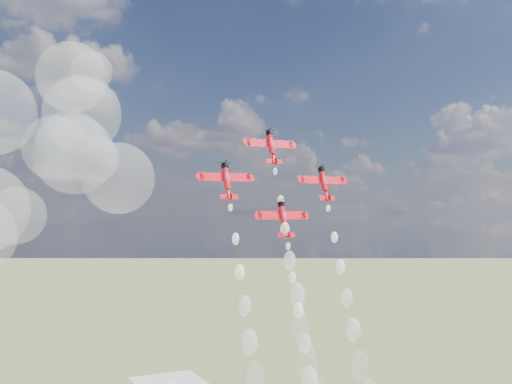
{
  "coord_description": "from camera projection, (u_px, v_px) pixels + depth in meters",
  "views": [
    {
      "loc": [
        -87.63,
        -124.92,
        75.89
      ],
      "look_at": [
        -20.43,
        7.97,
        81.09
      ],
      "focal_mm": 42.0,
      "sensor_mm": 36.0,
      "label": 1
    }
  ],
  "objects": [
    {
      "name": "plane_lead",
      "position": [
        271.0,
        146.0,
        154.87
      ],
      "size": [
        13.4,
        5.7,
        9.26
      ],
      "rotation": [
        1.24,
        0.0,
        0.0
      ],
      "color": "red",
      "rests_on": "ground"
    },
    {
      "name": "plane_left",
      "position": [
        227.0,
        180.0,
        145.38
      ],
      "size": [
        13.4,
        5.7,
        9.26
      ],
      "rotation": [
        1.24,
        0.0,
        0.0
      ],
      "color": "red",
      "rests_on": "ground"
    },
    {
      "name": "plane_right",
      "position": [
        324.0,
        183.0,
        158.08
      ],
      "size": [
        13.4,
        5.7,
        9.26
      ],
      "rotation": [
        1.24,
        0.0,
        0.0
      ],
      "color": "red",
      "rests_on": "ground"
    },
    {
      "name": "plane_slot",
      "position": [
        283.0,
        218.0,
        148.59
      ],
      "size": [
        13.4,
        5.7,
        9.26
      ],
      "rotation": [
        1.24,
        0.0,
        0.0
      ],
      "color": "red",
      "rests_on": "ground"
    },
    {
      "name": "smoke_trail_lead",
      "position": [
        305.0,
        348.0,
        138.54
      ],
      "size": [
        5.15,
        21.01,
        55.44
      ],
      "color": "white",
      "rests_on": "plane_lead"
    },
    {
      "name": "smoke_trail_right",
      "position": [
        365.0,
        384.0,
        141.83
      ],
      "size": [
        5.1,
        21.16,
        55.59
      ],
      "color": "white",
      "rests_on": "plane_right"
    },
    {
      "name": "drifted_smoke_cloud",
      "position": [
        39.0,
        154.0,
        143.15
      ],
      "size": [
        60.31,
        38.23,
        58.19
      ],
      "color": "white",
      "rests_on": "ground"
    }
  ]
}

